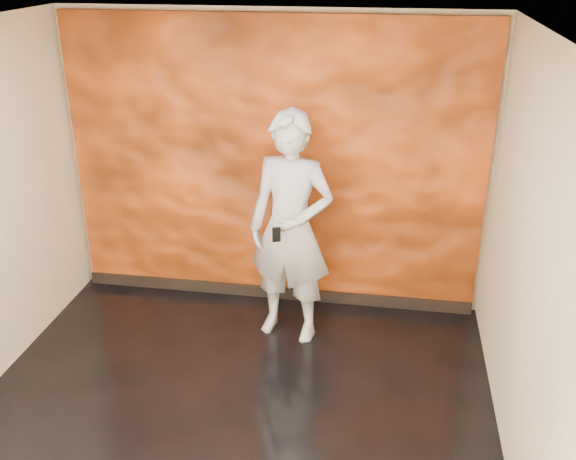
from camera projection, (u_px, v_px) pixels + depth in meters
The scene contains 5 objects.
room at pixel (218, 257), 4.22m from camera, with size 4.02×4.02×2.81m.
feature_wall at pixel (273, 167), 5.99m from camera, with size 3.90×0.06×2.75m, color #FD5F19.
baseboard at pixel (274, 292), 6.50m from camera, with size 3.90×0.04×0.12m, color black.
man at pixel (291, 229), 5.53m from camera, with size 0.76×0.50×2.07m, color #9FA3AE.
phone at pixel (276, 235), 5.23m from camera, with size 0.07×0.01×0.13m, color black.
Camera 1 is at (1.08, -3.66, 3.28)m, focal length 40.00 mm.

